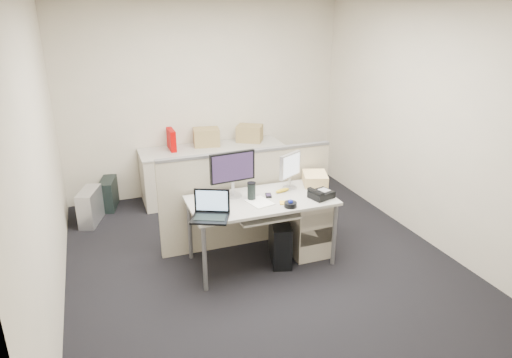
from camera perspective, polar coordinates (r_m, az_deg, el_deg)
name	(u,v)px	position (r m, az deg, el deg)	size (l,w,h in m)	color
floor	(261,261)	(5.06, 0.63, -10.20)	(4.00, 4.50, 0.01)	black
wall_back	(205,100)	(6.61, -6.39, 9.78)	(4.00, 0.02, 2.70)	beige
wall_front	(406,248)	(2.69, 18.28, -8.16)	(4.00, 0.02, 2.70)	beige
wall_left	(41,164)	(4.26, -25.32, 1.66)	(0.02, 4.50, 2.70)	beige
wall_right	(427,124)	(5.53, 20.57, 6.41)	(0.02, 4.50, 2.70)	beige
desk	(261,205)	(4.75, 0.66, -3.26)	(1.50, 0.75, 0.73)	#B1AFA7
keyboard_tray	(268,216)	(4.62, 1.45, -4.62)	(0.62, 0.32, 0.02)	#B1AFA7
drawer_pedestal	(306,224)	(5.14, 6.21, -5.62)	(0.40, 0.55, 0.65)	beige
cubicle_partition	(247,199)	(5.18, -1.11, -2.53)	(2.00, 0.06, 1.10)	#A7A08A
back_counter	(213,173)	(6.57, -5.36, 0.78)	(2.00, 0.60, 0.72)	beige
monitor_main	(233,174)	(4.71, -2.95, 0.58)	(0.49, 0.19, 0.49)	black
monitor_small	(290,171)	(4.95, 4.26, 0.97)	(0.32, 0.16, 0.39)	#B7B7BC
laptop	(210,207)	(4.26, -5.81, -3.49)	(0.34, 0.26, 0.26)	black
trackball	(290,205)	(4.55, 4.33, -3.21)	(0.13, 0.13, 0.05)	black
desk_phone	(321,194)	(4.79, 8.16, -1.93)	(0.23, 0.19, 0.07)	black
paper_stack	(259,202)	(4.64, 0.43, -2.93)	(0.21, 0.26, 0.01)	white
sticky_pad	(284,203)	(4.63, 3.54, -2.98)	(0.09, 0.09, 0.01)	yellow
travel_mug	(251,192)	(4.67, -0.57, -1.61)	(0.08, 0.08, 0.18)	black
banana	(282,190)	(4.90, 3.31, -1.43)	(0.18, 0.04, 0.04)	gold
cellphone	(268,195)	(4.80, 1.56, -2.07)	(0.06, 0.11, 0.02)	black
manila_folders	(315,179)	(5.15, 7.37, 0.04)	(0.26, 0.33, 0.12)	#DCB375
keyboard	(271,211)	(4.66, 1.85, -4.07)	(0.45, 0.16, 0.03)	black
pc_tower_desk	(280,241)	(4.97, 3.02, -7.72)	(0.20, 0.49, 0.46)	black
pc_tower_spare_dark	(109,194)	(6.53, -17.91, -1.76)	(0.18, 0.44, 0.41)	black
pc_tower_spare_silver	(90,207)	(6.16, -20.02, -3.25)	(0.19, 0.47, 0.44)	#B7B7BC
cardboard_box_left	(206,138)	(6.52, -6.21, 5.15)	(0.36, 0.27, 0.27)	#A68A4C
cardboard_box_right	(250,134)	(6.70, -0.80, 5.65)	(0.36, 0.28, 0.26)	#A68A4C
red_binder	(171,140)	(6.40, -10.53, 4.79)	(0.08, 0.33, 0.30)	#A50101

